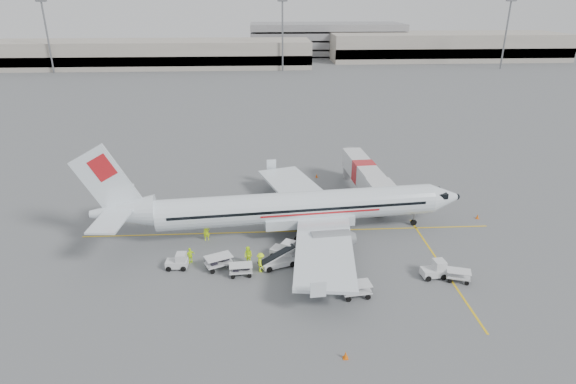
% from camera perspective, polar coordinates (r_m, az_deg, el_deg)
% --- Properties ---
extents(ground, '(360.00, 360.00, 0.00)m').
position_cam_1_polar(ground, '(52.38, 0.13, -4.68)').
color(ground, '#56595B').
extents(stripe_lead, '(44.00, 0.20, 0.01)m').
position_cam_1_polar(stripe_lead, '(52.37, 0.13, -4.68)').
color(stripe_lead, yellow).
rests_on(stripe_lead, ground).
extents(stripe_cross, '(0.20, 20.00, 0.01)m').
position_cam_1_polar(stripe_cross, '(48.35, 17.72, -8.33)').
color(stripe_cross, yellow).
rests_on(stripe_cross, ground).
extents(terminal_west, '(110.00, 22.00, 9.00)m').
position_cam_1_polar(terminal_west, '(181.45, -15.73, 15.49)').
color(terminal_west, gray).
rests_on(terminal_west, ground).
extents(terminal_east, '(90.00, 26.00, 10.00)m').
position_cam_1_polar(terminal_east, '(205.79, 18.13, 16.10)').
color(terminal_east, gray).
rests_on(terminal_east, ground).
extents(parking_garage, '(62.00, 24.00, 14.00)m').
position_cam_1_polar(parking_garage, '(209.09, 4.53, 17.71)').
color(parking_garage, slate).
rests_on(parking_garage, ground).
extents(treeline, '(300.00, 3.00, 6.00)m').
position_cam_1_polar(treeline, '(222.54, -2.72, 17.00)').
color(treeline, black).
rests_on(treeline, ground).
extents(mast_west, '(3.20, 1.20, 22.00)m').
position_cam_1_polar(mast_west, '(178.19, -26.59, 16.04)').
color(mast_west, slate).
rests_on(mast_west, ground).
extents(mast_center, '(3.20, 1.20, 22.00)m').
position_cam_1_polar(mast_center, '(165.23, -0.65, 17.94)').
color(mast_center, slate).
rests_on(mast_center, ground).
extents(mast_east, '(3.20, 1.20, 22.00)m').
position_cam_1_polar(mast_east, '(184.67, 24.38, 16.54)').
color(mast_east, slate).
rests_on(mast_east, ground).
extents(aircraft, '(41.35, 33.83, 10.65)m').
position_cam_1_polar(aircraft, '(49.74, 1.25, 0.54)').
color(aircraft, white).
rests_on(aircraft, ground).
extents(jet_bridge, '(4.38, 17.23, 4.47)m').
position_cam_1_polar(jet_bridge, '(61.38, 8.89, 1.51)').
color(jet_bridge, silver).
rests_on(jet_bridge, ground).
extents(belt_loader, '(4.66, 3.05, 2.36)m').
position_cam_1_polar(belt_loader, '(45.47, -1.16, -7.50)').
color(belt_loader, silver).
rests_on(belt_loader, ground).
extents(tug_fore, '(2.28, 1.46, 1.66)m').
position_cam_1_polar(tug_fore, '(45.95, 16.88, -8.73)').
color(tug_fore, silver).
rests_on(tug_fore, ground).
extents(tug_mid, '(2.75, 2.37, 1.84)m').
position_cam_1_polar(tug_mid, '(46.98, -0.55, -6.81)').
color(tug_mid, silver).
rests_on(tug_mid, ground).
extents(tug_aft, '(2.05, 1.23, 1.54)m').
position_cam_1_polar(tug_aft, '(46.54, -13.06, -7.97)').
color(tug_aft, silver).
rests_on(tug_aft, ground).
extents(cart_loaded_a, '(2.19, 1.39, 1.10)m').
position_cam_1_polar(cart_loaded_a, '(44.63, -5.61, -9.18)').
color(cart_loaded_a, silver).
rests_on(cart_loaded_a, ground).
extents(cart_loaded_b, '(2.86, 2.36, 1.29)m').
position_cam_1_polar(cart_loaded_b, '(45.87, -8.21, -8.24)').
color(cart_loaded_b, silver).
rests_on(cart_loaded_b, ground).
extents(cart_empty_a, '(2.61, 1.75, 1.28)m').
position_cam_1_polar(cart_empty_a, '(41.98, 8.10, -11.41)').
color(cart_empty_a, silver).
rests_on(cart_empty_a, ground).
extents(cart_empty_b, '(2.34, 1.79, 1.08)m').
position_cam_1_polar(cart_empty_b, '(46.21, 19.53, -9.33)').
color(cart_empty_b, silver).
rests_on(cart_empty_b, ground).
extents(cone_nose, '(0.34, 0.34, 0.56)m').
position_cam_1_polar(cone_nose, '(59.29, 21.54, -2.69)').
color(cone_nose, '#E05909').
rests_on(cone_nose, ground).
extents(cone_port, '(0.33, 0.33, 0.53)m').
position_cam_1_polar(cone_port, '(67.61, 3.41, 1.95)').
color(cone_port, '#E05909').
rests_on(cone_port, ground).
extents(cone_stbd, '(0.37, 0.37, 0.61)m').
position_cam_1_polar(cone_stbd, '(36.01, 6.84, -18.62)').
color(cone_stbd, '#E05909').
rests_on(cone_stbd, ground).
extents(crew_a, '(0.74, 0.57, 1.83)m').
position_cam_1_polar(crew_a, '(50.89, -9.63, -4.73)').
color(crew_a, '#B8E20F').
rests_on(crew_a, ground).
extents(crew_b, '(1.13, 1.08, 1.83)m').
position_cam_1_polar(crew_b, '(46.09, -4.74, -7.52)').
color(crew_b, '#B8E20F').
rests_on(crew_b, ground).
extents(crew_c, '(0.93, 1.34, 1.91)m').
position_cam_1_polar(crew_c, '(44.85, -3.26, -8.33)').
color(crew_c, '#B8E20F').
rests_on(crew_c, ground).
extents(crew_d, '(0.99, 0.84, 1.59)m').
position_cam_1_polar(crew_d, '(47.12, -11.50, -7.39)').
color(crew_d, '#B8E20F').
rests_on(crew_d, ground).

